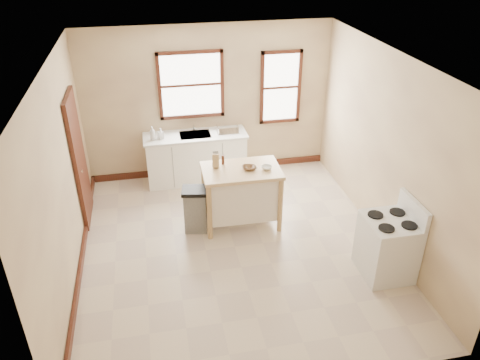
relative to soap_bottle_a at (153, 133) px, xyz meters
The scene contains 23 objects.
floor 2.58m from the soap_bottle_a, 63.57° to the right, with size 5.00×5.00×0.00m, color #C6B09D.
ceiling 2.94m from the soap_bottle_a, 63.57° to the right, with size 5.00×5.00×0.00m, color white.
wall_back 1.17m from the soap_bottle_a, 20.15° to the left, with size 4.50×0.04×2.80m, color beige.
wall_left 2.46m from the soap_bottle_a, 119.56° to the right, with size 0.04×5.00×2.80m, color beige.
wall_right 3.94m from the soap_bottle_a, 32.64° to the right, with size 0.04×5.00×2.80m, color beige.
window_main 1.09m from the soap_bottle_a, 25.96° to the left, with size 1.17×0.06×1.22m, color #3D1D10, non-canonical shape.
window_side 2.49m from the soap_bottle_a, ahead, with size 0.77×0.06×1.37m, color #3D1D10, non-canonical shape.
door_left 1.42m from the soap_bottle_a, 144.91° to the right, with size 0.06×0.90×2.10m, color #3D1D10.
baseboard_back 1.48m from the soap_bottle_a, 18.69° to the left, with size 4.50×0.04×0.12m, color #3D1D10.
baseboard_left 2.61m from the soap_bottle_a, 118.94° to the right, with size 0.04×5.00×0.12m, color #3D1D10.
sink_counter 0.96m from the soap_bottle_a, ahead, with size 1.86×0.62×0.92m, color white, non-canonical shape.
faucet 0.80m from the soap_bottle_a, 19.48° to the left, with size 0.03×0.03×0.22m, color silver.
soap_bottle_a is the anchor object (origin of this frame).
soap_bottle_b 0.14m from the soap_bottle_a, ahead, with size 0.09×0.09×0.20m, color #B2B2B2.
dish_rack 1.35m from the soap_bottle_a, ahead, with size 0.39×0.29×0.10m, color silver, non-canonical shape.
kitchen_island 2.05m from the soap_bottle_a, 49.55° to the right, with size 1.20×0.76×0.98m, color #E7BD88, non-canonical shape.
knife_block 1.63m from the soap_bottle_a, 56.06° to the right, with size 0.10×0.10×0.20m, color tan, non-canonical shape.
pepper_grinder 1.65m from the soap_bottle_a, 51.15° to the right, with size 0.04×0.04×0.15m, color #3F1F11.
bowl_a 2.05m from the soap_bottle_a, 47.86° to the right, with size 0.19×0.19×0.05m, color brown.
bowl_b 2.09m from the soap_bottle_a, 47.03° to the right, with size 0.17×0.17×0.04m, color brown.
bowl_c 2.29m from the soap_bottle_a, 43.68° to the right, with size 0.16×0.16×0.05m, color silver.
trash_bin 1.77m from the soap_bottle_a, 70.70° to the right, with size 0.38×0.32×0.74m, color slate, non-canonical shape.
gas_stove 4.31m from the soap_bottle_a, 46.08° to the right, with size 0.70×0.70×1.13m, color silver, non-canonical shape.
Camera 1 is at (-1.05, -5.56, 4.33)m, focal length 35.00 mm.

